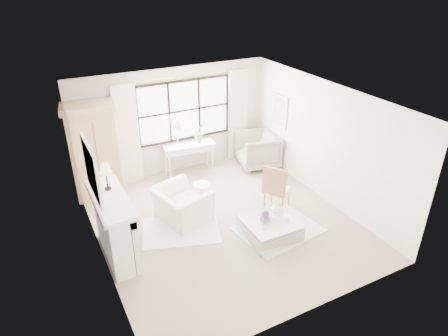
{
  "coord_description": "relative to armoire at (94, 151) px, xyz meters",
  "views": [
    {
      "loc": [
        -3.23,
        -6.18,
        4.88
      ],
      "look_at": [
        0.1,
        0.2,
        1.18
      ],
      "focal_mm": 32.0,
      "sensor_mm": 36.0,
      "label": 1
    }
  ],
  "objects": [
    {
      "name": "wall_back",
      "position": [
        2.05,
        0.4,
        0.21
      ],
      "size": [
        5.0,
        0.0,
        5.0
      ],
      "primitive_type": "plane",
      "rotation": [
        1.57,
        0.0,
        0.0
      ],
      "color": "beige",
      "rests_on": "ground"
    },
    {
      "name": "coffee_vase",
      "position": [
        2.9,
        -2.95,
        -0.68
      ],
      "size": [
        0.17,
        0.17,
        0.17
      ],
      "primitive_type": "imported",
      "rotation": [
        0.0,
        0.0,
        -0.07
      ],
      "color": "white",
      "rests_on": "coffee_table"
    },
    {
      "name": "curtain_rod",
      "position": [
        2.35,
        0.32,
        1.33
      ],
      "size": [
        3.3,
        0.04,
        0.04
      ],
      "primitive_type": "cylinder",
      "rotation": [
        0.0,
        1.57,
        0.0
      ],
      "color": "gold",
      "rests_on": "wall_back"
    },
    {
      "name": "wall_left",
      "position": [
        -0.45,
        -2.35,
        0.21
      ],
      "size": [
        0.0,
        5.5,
        5.5
      ],
      "primitive_type": "plane",
      "rotation": [
        1.57,
        0.0,
        1.57
      ],
      "color": "silver",
      "rests_on": "ground"
    },
    {
      "name": "ceiling",
      "position": [
        2.05,
        -2.35,
        1.56
      ],
      "size": [
        5.5,
        5.5,
        0.0
      ],
      "primitive_type": "plane",
      "rotation": [
        3.14,
        0.0,
        0.0
      ],
      "color": "white",
      "rests_on": "ground"
    },
    {
      "name": "rug_left",
      "position": [
        1.13,
        -2.2,
        -1.13
      ],
      "size": [
        1.82,
        1.53,
        0.03
      ],
      "primitive_type": "cube",
      "rotation": [
        0.0,
        0.0,
        -0.32
      ],
      "color": "white",
      "rests_on": "floor"
    },
    {
      "name": "club_armchair",
      "position": [
        1.31,
        -1.82,
        -0.78
      ],
      "size": [
        1.22,
        1.32,
        0.72
      ],
      "primitive_type": "imported",
      "rotation": [
        0.0,
        0.0,
        1.83
      ],
      "color": "white",
      "rests_on": "floor"
    },
    {
      "name": "mantel_lamp",
      "position": [
        -0.15,
        -2.06,
        0.51
      ],
      "size": [
        0.22,
        0.22,
        0.51
      ],
      "color": "black",
      "rests_on": "fireplace"
    },
    {
      "name": "console_table",
      "position": [
        2.31,
        0.09,
        -0.74
      ],
      "size": [
        1.34,
        0.59,
        0.8
      ],
      "rotation": [
        0.0,
        0.0,
        -0.11
      ],
      "color": "white",
      "rests_on": "floor"
    },
    {
      "name": "art_canvas",
      "position": [
        4.5,
        -0.65,
        0.41
      ],
      "size": [
        0.01,
        0.52,
        0.72
      ],
      "primitive_type": "cube",
      "color": "#C2AF96",
      "rests_on": "wall_right"
    },
    {
      "name": "orchid_plant",
      "position": [
        2.63,
        0.11,
        -0.08
      ],
      "size": [
        0.32,
        0.27,
        0.52
      ],
      "primitive_type": "imported",
      "rotation": [
        0.0,
        0.0,
        0.17
      ],
      "color": "#526C48",
      "rests_on": "console_table"
    },
    {
      "name": "mirror_frame",
      "position": [
        -0.42,
        -2.35,
        0.7
      ],
      "size": [
        0.05,
        1.15,
        0.95
      ],
      "primitive_type": "cube",
      "color": "white",
      "rests_on": "wall_left"
    },
    {
      "name": "floor",
      "position": [
        2.05,
        -2.35,
        -1.14
      ],
      "size": [
        5.5,
        5.5,
        0.0
      ],
      "primitive_type": "plane",
      "color": "tan",
      "rests_on": "ground"
    },
    {
      "name": "curtain_left",
      "position": [
        0.85,
        0.3,
        0.1
      ],
      "size": [
        0.55,
        0.1,
        2.47
      ],
      "primitive_type": "cube",
      "color": "silver",
      "rests_on": "ground"
    },
    {
      "name": "window_frame",
      "position": [
        2.35,
        0.37,
        0.46
      ],
      "size": [
        2.5,
        0.04,
        1.5
      ],
      "primitive_type": null,
      "color": "black",
      "rests_on": "wall_back"
    },
    {
      "name": "planter_flowers",
      "position": [
        2.52,
        -3.18,
        -0.58
      ],
      "size": [
        0.14,
        0.14,
        0.14
      ],
      "primitive_type": "sphere",
      "color": "#592C6E",
      "rests_on": "planter_box"
    },
    {
      "name": "window_pane",
      "position": [
        2.35,
        0.38,
        0.46
      ],
      "size": [
        2.4,
        0.02,
        1.5
      ],
      "primitive_type": "cube",
      "color": "white",
      "rests_on": "wall_back"
    },
    {
      "name": "side_table",
      "position": [
        1.95,
        -1.45,
        -0.81
      ],
      "size": [
        0.4,
        0.4,
        0.51
      ],
      "color": "silver",
      "rests_on": "floor"
    },
    {
      "name": "curtain_right",
      "position": [
        3.85,
        0.3,
        0.1
      ],
      "size": [
        0.55,
        0.1,
        2.47
      ],
      "primitive_type": "cube",
      "color": "beige",
      "rests_on": "ground"
    },
    {
      "name": "coffee_table",
      "position": [
        2.63,
        -3.18,
        -0.96
      ],
      "size": [
        1.01,
        1.01,
        0.38
      ],
      "rotation": [
        0.0,
        0.0,
        -0.01
      ],
      "color": "silver",
      "rests_on": "floor"
    },
    {
      "name": "armoire",
      "position": [
        0.0,
        0.0,
        0.0
      ],
      "size": [
        1.21,
        0.87,
        2.24
      ],
      "rotation": [
        0.0,
        0.0,
        -0.16
      ],
      "color": "tan",
      "rests_on": "floor"
    },
    {
      "name": "mirror_glass",
      "position": [
        -0.39,
        -2.35,
        0.7
      ],
      "size": [
        0.02,
        1.0,
        0.8
      ],
      "primitive_type": "cube",
      "color": "silver",
      "rests_on": "wall_left"
    },
    {
      "name": "wall_right",
      "position": [
        4.55,
        -2.35,
        0.21
      ],
      "size": [
        0.0,
        5.5,
        5.5
      ],
      "primitive_type": "plane",
      "rotation": [
        1.57,
        0.0,
        -1.57
      ],
      "color": "white",
      "rests_on": "ground"
    },
    {
      "name": "wingback_chair",
      "position": [
        4.07,
        -0.4,
        -0.68
      ],
      "size": [
        1.2,
        1.18,
        0.92
      ],
      "primitive_type": "imported",
      "rotation": [
        0.0,
        0.0,
        -1.79
      ],
      "color": "#9C9484",
      "rests_on": "floor"
    },
    {
      "name": "art_frame",
      "position": [
        4.52,
        -0.65,
        0.41
      ],
      "size": [
        0.04,
        0.62,
        0.82
      ],
      "primitive_type": "cube",
      "color": "silver",
      "rests_on": "wall_right"
    },
    {
      "name": "wall_front",
      "position": [
        2.05,
        -5.1,
        0.21
      ],
      "size": [
        5.0,
        0.0,
        5.0
      ],
      "primitive_type": "plane",
      "rotation": [
        -1.57,
        0.0,
        0.0
      ],
      "color": "silver",
      "rests_on": "ground"
    },
    {
      "name": "pillar_candle",
      "position": [
        2.9,
        -3.37,
        -0.7
      ],
      "size": [
        0.09,
        0.09,
        0.12
      ],
      "primitive_type": "cylinder",
      "color": "white",
      "rests_on": "coffee_table"
    },
    {
      "name": "console_lamp",
      "position": [
        2.02,
        0.1,
        0.22
      ],
      "size": [
        0.28,
        0.28,
        0.69
      ],
      "color": "#B5813E",
      "rests_on": "console_table"
    },
    {
      "name": "fireplace",
      "position": [
        -0.22,
        -2.35,
        -0.49
      ],
      "size": [
        0.58,
        1.66,
        1.26
      ],
      "color": "white",
      "rests_on": "ground"
    },
    {
      "name": "planter_box",
      "position": [
        2.52,
        -3.18,
        -0.71
      ],
      "size": [
        0.16,
        0.16,
        0.11
      ],
      "primitive_type": "cube",
      "rotation": [
        0.0,
        0.0,
        -0.09
      ],
      "color": "slate",
      "rests_on": "coffee_table"
    },
    {
      "name": "french_chair",
      "position": [
        3.33,
        -2.4,
        -0.83
      ],
      "size": [
        0.67,
        0.67,
        1.08
      ],
      "rotation": [
        0.0,
        0.0,
        2.15
      ],
      "color": "#AF7349",
      "rests_on": "floor"
    },
    {
      "name": "rug_right",
      "position": [
        2.91,
        -3.11,
        -1.12
      ],
      "size": [
        1.74,
        1.39,
        0.03
      ],
      "primitive_type": "cube",
      "rotation": [
        0.0,
        0.0,
        0.12
      ],
      "color": "white",
      "rests_on": "floor"
    }
  ]
}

